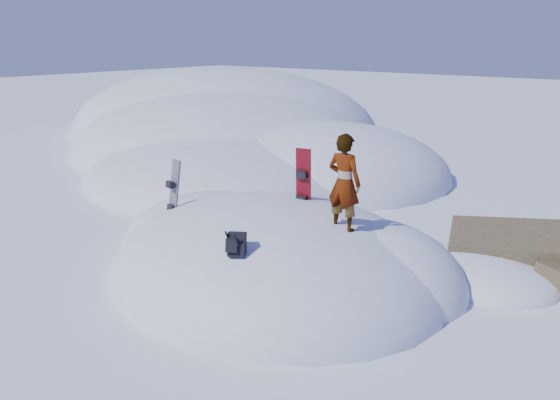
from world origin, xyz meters
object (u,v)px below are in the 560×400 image
Objects in this scene: snowboard_red at (303,189)px; snowboard_dark at (173,199)px; backpack at (236,244)px; person at (344,183)px.

snowboard_red is 2.80m from snowboard_dark.
person reaches higher than backpack.
backpack is (0.50, -2.53, -0.29)m from snowboard_red.
person is at bearing -36.83° from snowboard_red.
snowboard_dark is at bearing 9.69° from person.
snowboard_dark is at bearing 126.52° from backpack.
snowboard_dark is at bearing -162.51° from snowboard_red.
snowboard_red is 0.98× the size of person.
backpack is at bearing -88.96° from snowboard_red.
person reaches higher than snowboard_dark.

